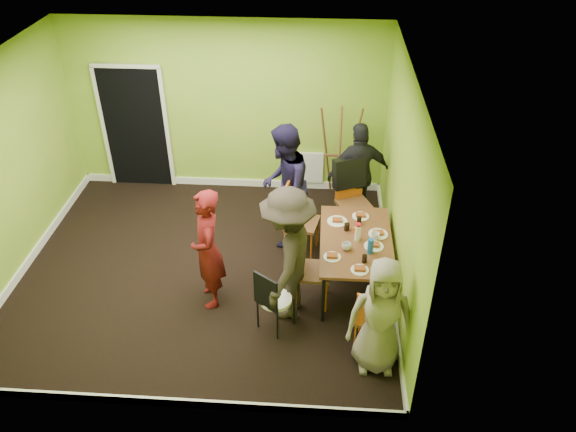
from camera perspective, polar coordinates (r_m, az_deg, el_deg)
name	(u,v)px	position (r m, az deg, el deg)	size (l,w,h in m)	color
ground	(207,269)	(7.84, -8.22, -5.36)	(5.00, 5.00, 0.00)	black
room_walls	(200,208)	(7.29, -8.96, 0.84)	(5.04, 4.54, 2.82)	#7DAE2C
dining_table	(356,243)	(7.12, 6.92, -2.76)	(0.90, 1.50, 0.75)	black
chair_left_far	(295,216)	(7.73, 0.75, 0.05)	(0.53, 0.52, 1.08)	orange
chair_left_near	(305,264)	(6.91, 1.77, -4.94)	(0.45, 0.45, 1.05)	orange
chair_back_end	(350,181)	(8.17, 6.35, 3.54)	(0.64, 0.69, 1.14)	orange
chair_front_end	(372,317)	(6.45, 8.51, -10.08)	(0.44, 0.44, 0.88)	orange
chair_bentwood	(272,298)	(6.61, -1.62, -8.34)	(0.48, 0.48, 0.88)	black
easel	(339,154)	(8.89, 5.23, 6.31)	(0.65, 0.61, 1.62)	brown
plate_near_left	(337,221)	(7.38, 5.03, -0.55)	(0.26, 0.26, 0.01)	white
plate_near_right	(332,257)	(6.78, 4.51, -4.18)	(0.21, 0.21, 0.01)	white
plate_far_back	(361,216)	(7.51, 7.39, -0.04)	(0.22, 0.22, 0.01)	white
plate_far_front	(360,270)	(6.62, 7.29, -5.46)	(0.21, 0.21, 0.01)	white
plate_wall_back	(378,234)	(7.22, 9.14, -1.83)	(0.25, 0.25, 0.01)	white
plate_wall_front	(374,246)	(7.01, 8.70, -3.05)	(0.24, 0.24, 0.01)	white
thermos	(358,233)	(7.03, 7.09, -1.72)	(0.07, 0.07, 0.22)	white
blue_bottle	(370,246)	(6.84, 8.37, -3.04)	(0.07, 0.07, 0.20)	#1751B2
orange_bottle	(354,230)	(7.20, 6.75, -1.40)	(0.04, 0.04, 0.08)	orange
glass_mid	(347,227)	(7.22, 6.00, -1.12)	(0.07, 0.07, 0.10)	black
glass_back	(359,221)	(7.35, 7.23, -0.46)	(0.06, 0.06, 0.11)	black
glass_front	(365,259)	(6.72, 7.78, -4.32)	(0.06, 0.06, 0.10)	black
cup_a	(347,246)	(6.89, 5.97, -3.08)	(0.12, 0.12, 0.09)	white
cup_b	(375,236)	(7.10, 8.84, -2.07)	(0.11, 0.11, 0.10)	white
person_standing	(208,250)	(6.86, -8.16, -3.39)	(0.59, 0.39, 1.61)	#5F1011
person_left_far	(284,186)	(7.81, -0.39, 3.04)	(0.88, 0.68, 1.81)	black
person_left_near	(288,255)	(6.58, -0.01, -4.01)	(1.14, 0.66, 1.77)	#2A231C
person_back_end	(359,174)	(8.36, 7.20, 4.26)	(0.95, 0.39, 1.61)	black
person_front_end	(380,317)	(6.12, 9.37, -10.05)	(0.71, 0.46, 1.46)	gray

